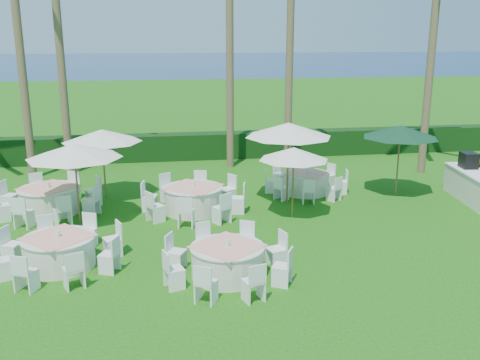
{
  "coord_description": "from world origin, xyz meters",
  "views": [
    {
      "loc": [
        -1.86,
        -12.87,
        5.65
      ],
      "look_at": [
        0.64,
        3.02,
        1.3
      ],
      "focal_mm": 40.0,
      "sensor_mm": 36.0,
      "label": 1
    }
  ],
  "objects_px": {
    "banquet_table_f": "(306,182)",
    "umbrella_a": "(74,151)",
    "umbrella_c": "(102,136)",
    "umbrella_d": "(289,130)",
    "banquet_table_a": "(59,251)",
    "banquet_table_b": "(227,260)",
    "banquet_table_e": "(193,199)",
    "umbrella_green": "(400,132)",
    "banquet_table_d": "(50,199)",
    "umbrella_b": "(294,154)",
    "staff_person": "(479,174)"
  },
  "relations": [
    {
      "from": "umbrella_green",
      "to": "banquet_table_f",
      "type": "bearing_deg",
      "value": 165.59
    },
    {
      "from": "banquet_table_f",
      "to": "staff_person",
      "type": "height_order",
      "value": "staff_person"
    },
    {
      "from": "umbrella_a",
      "to": "umbrella_b",
      "type": "distance_m",
      "value": 6.69
    },
    {
      "from": "banquet_table_a",
      "to": "banquet_table_b",
      "type": "height_order",
      "value": "banquet_table_a"
    },
    {
      "from": "umbrella_c",
      "to": "umbrella_green",
      "type": "relative_size",
      "value": 1.02
    },
    {
      "from": "banquet_table_b",
      "to": "umbrella_d",
      "type": "height_order",
      "value": "umbrella_d"
    },
    {
      "from": "umbrella_a",
      "to": "umbrella_green",
      "type": "distance_m",
      "value": 11.12
    },
    {
      "from": "banquet_table_a",
      "to": "staff_person",
      "type": "xyz_separation_m",
      "value": [
        14.09,
        4.18,
        0.37
      ]
    },
    {
      "from": "umbrella_c",
      "to": "umbrella_d",
      "type": "height_order",
      "value": "umbrella_d"
    },
    {
      "from": "banquet_table_b",
      "to": "umbrella_b",
      "type": "bearing_deg",
      "value": 56.73
    },
    {
      "from": "umbrella_green",
      "to": "banquet_table_d",
      "type": "bearing_deg",
      "value": -179.51
    },
    {
      "from": "umbrella_b",
      "to": "banquet_table_a",
      "type": "bearing_deg",
      "value": -157.55
    },
    {
      "from": "umbrella_a",
      "to": "staff_person",
      "type": "bearing_deg",
      "value": 3.82
    },
    {
      "from": "umbrella_a",
      "to": "staff_person",
      "type": "height_order",
      "value": "umbrella_a"
    },
    {
      "from": "banquet_table_a",
      "to": "umbrella_b",
      "type": "relative_size",
      "value": 1.35
    },
    {
      "from": "banquet_table_a",
      "to": "umbrella_d",
      "type": "bearing_deg",
      "value": 32.22
    },
    {
      "from": "banquet_table_a",
      "to": "umbrella_d",
      "type": "height_order",
      "value": "umbrella_d"
    },
    {
      "from": "banquet_table_b",
      "to": "banquet_table_d",
      "type": "relative_size",
      "value": 0.93
    },
    {
      "from": "banquet_table_b",
      "to": "banquet_table_f",
      "type": "relative_size",
      "value": 1.02
    },
    {
      "from": "banquet_table_d",
      "to": "banquet_table_e",
      "type": "relative_size",
      "value": 0.98
    },
    {
      "from": "banquet_table_d",
      "to": "umbrella_d",
      "type": "height_order",
      "value": "umbrella_d"
    },
    {
      "from": "umbrella_c",
      "to": "umbrella_green",
      "type": "height_order",
      "value": "umbrella_green"
    },
    {
      "from": "banquet_table_f",
      "to": "banquet_table_b",
      "type": "bearing_deg",
      "value": -119.88
    },
    {
      "from": "umbrella_a",
      "to": "staff_person",
      "type": "xyz_separation_m",
      "value": [
        14.02,
        0.94,
        -1.52
      ]
    },
    {
      "from": "banquet_table_f",
      "to": "umbrella_a",
      "type": "height_order",
      "value": "umbrella_a"
    },
    {
      "from": "banquet_table_a",
      "to": "staff_person",
      "type": "relative_size",
      "value": 1.96
    },
    {
      "from": "umbrella_b",
      "to": "banquet_table_b",
      "type": "bearing_deg",
      "value": -123.27
    },
    {
      "from": "banquet_table_b",
      "to": "banquet_table_e",
      "type": "relative_size",
      "value": 0.91
    },
    {
      "from": "banquet_table_f",
      "to": "umbrella_c",
      "type": "distance_m",
      "value": 7.53
    },
    {
      "from": "banquet_table_f",
      "to": "umbrella_a",
      "type": "xyz_separation_m",
      "value": [
        -7.86,
        -2.18,
        1.9
      ]
    },
    {
      "from": "banquet_table_b",
      "to": "umbrella_b",
      "type": "relative_size",
      "value": 1.36
    },
    {
      "from": "banquet_table_e",
      "to": "banquet_table_b",
      "type": "bearing_deg",
      "value": -84.93
    },
    {
      "from": "banquet_table_a",
      "to": "umbrella_d",
      "type": "relative_size",
      "value": 1.04
    },
    {
      "from": "banquet_table_e",
      "to": "umbrella_c",
      "type": "distance_m",
      "value": 4.02
    },
    {
      "from": "banquet_table_d",
      "to": "umbrella_c",
      "type": "xyz_separation_m",
      "value": [
        1.69,
        1.28,
        1.84
      ]
    },
    {
      "from": "banquet_table_a",
      "to": "umbrella_green",
      "type": "bearing_deg",
      "value": 22.53
    },
    {
      "from": "banquet_table_e",
      "to": "umbrella_b",
      "type": "xyz_separation_m",
      "value": [
        3.09,
        -1.07,
        1.64
      ]
    },
    {
      "from": "banquet_table_a",
      "to": "staff_person",
      "type": "distance_m",
      "value": 14.7
    },
    {
      "from": "banquet_table_a",
      "to": "banquet_table_d",
      "type": "bearing_deg",
      "value": 102.95
    },
    {
      "from": "banquet_table_d",
      "to": "umbrella_b",
      "type": "relative_size",
      "value": 1.47
    },
    {
      "from": "umbrella_b",
      "to": "umbrella_green",
      "type": "relative_size",
      "value": 0.85
    },
    {
      "from": "banquet_table_d",
      "to": "umbrella_green",
      "type": "height_order",
      "value": "umbrella_green"
    },
    {
      "from": "umbrella_a",
      "to": "umbrella_green",
      "type": "xyz_separation_m",
      "value": [
        11.04,
        1.36,
        0.05
      ]
    },
    {
      "from": "umbrella_d",
      "to": "umbrella_green",
      "type": "bearing_deg",
      "value": 3.05
    },
    {
      "from": "banquet_table_a",
      "to": "banquet_table_f",
      "type": "xyz_separation_m",
      "value": [
        7.93,
        5.43,
        -0.02
      ]
    },
    {
      "from": "banquet_table_f",
      "to": "umbrella_a",
      "type": "relative_size",
      "value": 1.06
    },
    {
      "from": "banquet_table_f",
      "to": "umbrella_green",
      "type": "distance_m",
      "value": 3.82
    },
    {
      "from": "banquet_table_b",
      "to": "banquet_table_d",
      "type": "distance_m",
      "value": 7.7
    },
    {
      "from": "banquet_table_f",
      "to": "umbrella_c",
      "type": "bearing_deg",
      "value": 177.16
    },
    {
      "from": "umbrella_a",
      "to": "umbrella_c",
      "type": "xyz_separation_m",
      "value": [
        0.58,
        2.54,
        -0.01
      ]
    }
  ]
}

